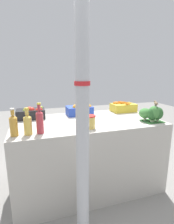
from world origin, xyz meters
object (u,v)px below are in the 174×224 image
at_px(carrot_crate, 123,107).
at_px(sparrow_bird, 156,103).
at_px(apple_crate, 31,113).
at_px(pickle_jar, 90,122).
at_px(juice_bottle_amber, 14,125).
at_px(support_pole, 82,100).
at_px(juice_bottle_ruby, 40,121).
at_px(broccoli_pile, 152,114).
at_px(orange_crate, 80,109).
at_px(juice_bottle_golden, 28,124).

height_order(carrot_crate, sparrow_bird, sparrow_bird).
height_order(apple_crate, pickle_jar, apple_crate).
height_order(apple_crate, juice_bottle_amber, juice_bottle_amber).
xyz_separation_m(apple_crate, pickle_jar, (0.56, -0.57, -0.00)).
bearing_deg(support_pole, carrot_crate, 47.98).
bearing_deg(support_pole, juice_bottle_ruby, 124.85).
relative_size(support_pole, juice_bottle_ruby, 8.45).
xyz_separation_m(carrot_crate, juice_bottle_amber, (-1.42, -0.59, 0.04)).
distance_m(broccoli_pile, sparrow_bird, 0.12).
relative_size(broccoli_pile, sparrow_bird, 1.91).
height_order(orange_crate, sparrow_bird, sparrow_bird).
bearing_deg(apple_crate, juice_bottle_ruby, -82.86).
bearing_deg(juice_bottle_ruby, juice_bottle_amber, -180.00).
height_order(broccoli_pile, juice_bottle_amber, juice_bottle_amber).
distance_m(apple_crate, carrot_crate, 1.26).
bearing_deg(carrot_crate, pickle_jar, -140.52).
relative_size(support_pole, apple_crate, 7.28).
xyz_separation_m(juice_bottle_golden, juice_bottle_ruby, (0.11, -0.00, 0.02)).
distance_m(apple_crate, broccoli_pile, 1.42).
relative_size(carrot_crate, broccoli_pile, 1.35).
relative_size(orange_crate, sparrow_bird, 2.58).
relative_size(support_pole, sparrow_bird, 18.78).
distance_m(apple_crate, sparrow_bird, 1.47).
relative_size(broccoli_pile, juice_bottle_amber, 0.98).
distance_m(broccoli_pile, pickle_jar, 0.75).
height_order(support_pole, carrot_crate, support_pole).
height_order(apple_crate, orange_crate, orange_crate).
xyz_separation_m(juice_bottle_golden, sparrow_bird, (1.37, 0.00, 0.11)).
height_order(orange_crate, carrot_crate, orange_crate).
relative_size(carrot_crate, juice_bottle_ruby, 1.16).
relative_size(juice_bottle_golden, juice_bottle_ruby, 0.87).
xyz_separation_m(juice_bottle_amber, pickle_jar, (0.71, 0.01, -0.04)).
relative_size(support_pole, orange_crate, 7.28).
distance_m(orange_crate, juice_bottle_golden, 0.88).
bearing_deg(juice_bottle_golden, broccoli_pile, 0.30).
bearing_deg(carrot_crate, broccoli_pile, -86.07).
xyz_separation_m(support_pole, broccoli_pile, (0.94, 0.42, -0.26)).
height_order(orange_crate, pickle_jar, orange_crate).
distance_m(apple_crate, juice_bottle_ruby, 0.59).
xyz_separation_m(support_pole, apple_crate, (-0.36, 0.99, -0.29)).
distance_m(apple_crate, juice_bottle_golden, 0.58).
relative_size(apple_crate, juice_bottle_ruby, 1.16).
relative_size(support_pole, carrot_crate, 7.28).
xyz_separation_m(juice_bottle_amber, juice_bottle_ruby, (0.22, 0.00, 0.02)).
height_order(orange_crate, juice_bottle_golden, juice_bottle_golden).
bearing_deg(pickle_jar, juice_bottle_amber, -179.46).
distance_m(orange_crate, juice_bottle_ruby, 0.80).
bearing_deg(apple_crate, orange_crate, -0.19).
xyz_separation_m(apple_crate, juice_bottle_golden, (-0.03, -0.58, 0.03)).
relative_size(juice_bottle_amber, sparrow_bird, 1.95).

